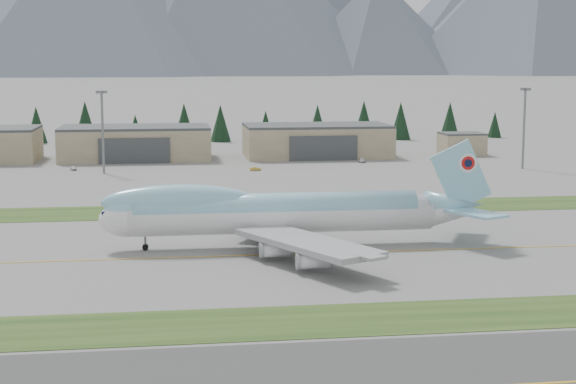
{
  "coord_description": "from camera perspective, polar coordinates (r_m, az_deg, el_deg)",
  "views": [
    {
      "loc": [
        -5.21,
        -140.99,
        31.43
      ],
      "look_at": [
        16.67,
        16.2,
        8.0
      ],
      "focal_mm": 55.0,
      "sensor_mm": 36.0,
      "label": 1
    }
  ],
  "objects": [
    {
      "name": "service_vehicle_c",
      "position": [
        279.48,
        4.8,
        1.91
      ],
      "size": [
        1.76,
        4.15,
        1.19
      ],
      "primitive_type": "imported",
      "rotation": [
        0.0,
        0.0,
        0.02
      ],
      "color": "#B1B0B5",
      "rests_on": "ground"
    },
    {
      "name": "floodlight_masts",
      "position": [
        252.46,
        -14.7,
        4.7
      ],
      "size": [
        206.12,
        9.37,
        23.94
      ],
      "color": "slate",
      "rests_on": "ground"
    },
    {
      "name": "hangar_center",
      "position": [
        292.21,
        -9.83,
        3.16
      ],
      "size": [
        48.0,
        26.6,
        10.8
      ],
      "color": "gray",
      "rests_on": "ground"
    },
    {
      "name": "boeing_747_freighter",
      "position": [
        150.93,
        -0.65,
        -1.31
      ],
      "size": [
        68.21,
        59.52,
        18.15
      ],
      "rotation": [
        0.0,
        0.0,
        -0.0
      ],
      "color": "white",
      "rests_on": "ground"
    },
    {
      "name": "taxiway_line_main",
      "position": [
        144.54,
        -5.68,
        -4.2
      ],
      "size": [
        400.0,
        0.4,
        0.02
      ],
      "primitive_type": "cube",
      "color": "gold",
      "rests_on": "ground"
    },
    {
      "name": "conifer_belt",
      "position": [
        354.15,
        -6.33,
        4.44
      ],
      "size": [
        269.39,
        14.7,
        16.29
      ],
      "color": "black",
      "rests_on": "ground"
    },
    {
      "name": "service_vehicle_a",
      "position": [
        266.15,
        -13.71,
        1.38
      ],
      "size": [
        2.63,
        4.01,
        1.27
      ],
      "primitive_type": "imported",
      "rotation": [
        0.0,
        0.0,
        0.33
      ],
      "color": "silver",
      "rests_on": "ground"
    },
    {
      "name": "service_vehicle_b",
      "position": [
        257.62,
        -2.12,
        1.39
      ],
      "size": [
        3.46,
        1.64,
        1.1
      ],
      "primitive_type": "imported",
      "rotation": [
        0.0,
        0.0,
        1.72
      ],
      "color": "gold",
      "rests_on": "ground"
    },
    {
      "name": "control_shed",
      "position": [
        307.11,
        11.17,
        3.08
      ],
      "size": [
        14.0,
        12.0,
        7.6
      ],
      "color": "gray",
      "rests_on": "ground"
    },
    {
      "name": "hangar_right",
      "position": [
        296.33,
        1.87,
        3.35
      ],
      "size": [
        48.0,
        26.6,
        10.8
      ],
      "color": "gray",
      "rests_on": "ground"
    },
    {
      "name": "grass_strip_near",
      "position": [
        107.8,
        -4.86,
        -8.58
      ],
      "size": [
        400.0,
        14.0,
        0.08
      ],
      "primitive_type": "cube",
      "color": "#254117",
      "rests_on": "ground"
    },
    {
      "name": "grass_strip_far",
      "position": [
        188.7,
        -6.23,
        -1.24
      ],
      "size": [
        400.0,
        18.0,
        0.08
      ],
      "primitive_type": "cube",
      "color": "#254117",
      "rests_on": "ground"
    },
    {
      "name": "ground",
      "position": [
        144.54,
        -5.68,
        -4.2
      ],
      "size": [
        7000.0,
        7000.0,
        0.0
      ],
      "primitive_type": "plane",
      "color": "slate",
      "rests_on": "ground"
    }
  ]
}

